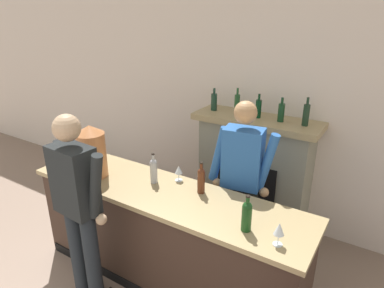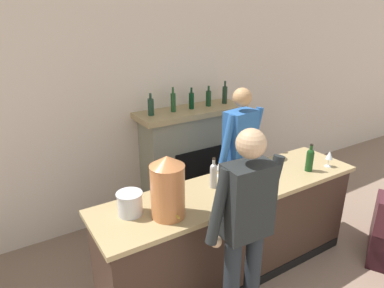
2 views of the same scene
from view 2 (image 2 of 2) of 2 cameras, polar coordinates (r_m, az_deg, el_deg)
The scene contains 12 objects.
wall_back_panel at distance 4.30m, azimuth -8.46°, elevation 5.34°, with size 12.00×0.07×2.75m.
bar_counter at distance 3.53m, azimuth 6.74°, elevation -14.09°, with size 2.72×0.69×0.99m.
fireplace_stone at distance 4.55m, azimuth -0.26°, elevation -2.44°, with size 1.43×0.52×1.70m.
person_customer at distance 2.64m, azimuth 8.79°, elevation -14.19°, with size 0.66×0.32×1.81m.
person_bartender at distance 3.96m, azimuth 7.90°, elevation -2.01°, with size 0.65×0.35×1.78m.
copper_dispenser at distance 2.69m, azimuth -4.09°, elevation -7.08°, with size 0.28×0.32×0.52m.
ice_bucket_steel at distance 2.83m, azimuth -10.31°, elevation -9.72°, with size 0.21×0.21×0.19m.
wine_bottle_cabernet_heavy at distance 3.18m, azimuth 3.61°, elevation -5.07°, with size 0.07×0.07×0.30m.
wine_bottle_merlot_tall at distance 3.50m, azimuth 9.29°, elevation -2.76°, with size 0.07×0.07×0.30m.
wine_bottle_rose_blush at distance 3.70m, azimuth 19.05°, elevation -2.36°, with size 0.08×0.08×0.29m.
wine_glass_front_right at distance 3.88m, azimuth 21.92°, elevation -1.81°, with size 0.08×0.08×0.18m.
wine_glass_back_row at distance 3.40m, azimuth 4.57°, elevation -3.78°, with size 0.07×0.07×0.15m.
Camera 2 is at (-1.63, 0.42, 2.52)m, focal length 32.00 mm.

